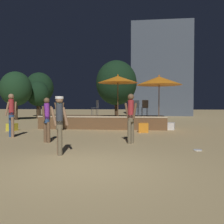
{
  "coord_description": "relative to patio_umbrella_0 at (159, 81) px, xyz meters",
  "views": [
    {
      "loc": [
        1.3,
        -5.32,
        1.42
      ],
      "look_at": [
        0.0,
        5.29,
        1.08
      ],
      "focal_mm": 40.0,
      "sensor_mm": 36.0,
      "label": 1
    }
  ],
  "objects": [
    {
      "name": "frisbee_disc",
      "position": [
        0.8,
        -5.79,
        -2.65
      ],
      "size": [
        0.26,
        0.26,
        0.03
      ],
      "color": "white",
      "rests_on": "ground"
    },
    {
      "name": "distant_building",
      "position": [
        1.37,
        17.89,
        2.97
      ],
      "size": [
        7.25,
        3.41,
        11.29
      ],
      "color": "#4C5666",
      "rests_on": "ground"
    },
    {
      "name": "bistro_chair_0",
      "position": [
        -5.98,
        1.34,
        -1.37
      ],
      "size": [
        0.46,
        0.47,
        0.9
      ],
      "rotation": [
        0.0,
        0.0,
        2.64
      ],
      "color": "#2D3338",
      "rests_on": "wooden_deck"
    },
    {
      "name": "person_3",
      "position": [
        -1.3,
        -4.65,
        -1.68
      ],
      "size": [
        0.5,
        0.37,
        1.79
      ],
      "rotation": [
        0.0,
        0.0,
        4.12
      ],
      "color": "#72664C",
      "rests_on": "ground"
    },
    {
      "name": "person_1",
      "position": [
        -3.17,
        -6.91,
        -1.76
      ],
      "size": [
        0.5,
        0.29,
        1.64
      ],
      "rotation": [
        0.0,
        0.0,
        2.01
      ],
      "color": "#72664C",
      "rests_on": "ground"
    },
    {
      "name": "background_tree_0",
      "position": [
        -11.05,
        9.74,
        -0.25
      ],
      "size": [
        2.22,
        2.22,
        3.66
      ],
      "color": "#3D2B1C",
      "rests_on": "ground"
    },
    {
      "name": "person_2",
      "position": [
        -6.46,
        -3.54,
        -1.63
      ],
      "size": [
        0.36,
        0.5,
        1.86
      ],
      "rotation": [
        0.0,
        0.0,
        2.56
      ],
      "color": "#997051",
      "rests_on": "ground"
    },
    {
      "name": "patio_umbrella_0",
      "position": [
        0.0,
        0.0,
        0.0
      ],
      "size": [
        2.44,
        2.44,
        2.98
      ],
      "color": "brown",
      "rests_on": "ground"
    },
    {
      "name": "background_tree_2",
      "position": [
        -12.47,
        13.44,
        0.57
      ],
      "size": [
        3.16,
        3.16,
        4.99
      ],
      "color": "#3D2B1C",
      "rests_on": "ground"
    },
    {
      "name": "bistro_chair_1",
      "position": [
        -3.61,
        0.91,
        -1.37
      ],
      "size": [
        0.46,
        0.46,
        0.9
      ],
      "rotation": [
        0.0,
        0.0,
        5.2
      ],
      "color": "#47474C",
      "rests_on": "wooden_deck"
    },
    {
      "name": "wooden_deck",
      "position": [
        -3.17,
        1.51,
        -2.33
      ],
      "size": [
        7.25,
        3.18,
        0.75
      ],
      "color": "brown",
      "rests_on": "ground"
    },
    {
      "name": "person_4",
      "position": [
        -4.39,
        -4.77,
        -1.78
      ],
      "size": [
        0.28,
        0.47,
        1.66
      ],
      "rotation": [
        0.0,
        0.0,
        5.85
      ],
      "color": "brown",
      "rests_on": "ground"
    },
    {
      "name": "bistro_chair_3",
      "position": [
        -1.27,
        2.11,
        -1.37
      ],
      "size": [
        0.42,
        0.42,
        0.9
      ],
      "rotation": [
        0.0,
        0.0,
        3.36
      ],
      "color": "#2D3338",
      "rests_on": "wooden_deck"
    },
    {
      "name": "background_tree_1",
      "position": [
        -12.14,
        7.53,
        0.12
      ],
      "size": [
        2.79,
        2.79,
        4.33
      ],
      "color": "#3D2B1C",
      "rests_on": "ground"
    },
    {
      "name": "ground_plane",
      "position": [
        -2.18,
        -8.28,
        -2.67
      ],
      "size": [
        120.0,
        120.0,
        0.0
      ],
      "primitive_type": "plane",
      "color": "tan"
    },
    {
      "name": "background_tree_3",
      "position": [
        -3.0,
        6.73,
        0.48
      ],
      "size": [
        3.31,
        3.31,
        4.98
      ],
      "color": "#3D2B1C",
      "rests_on": "ground"
    },
    {
      "name": "cube_seat_2",
      "position": [
        -0.83,
        -1.01,
        -2.43
      ],
      "size": [
        0.5,
        0.5,
        0.47
      ],
      "rotation": [
        0.0,
        0.0,
        0.05
      ],
      "color": "orange",
      "rests_on": "ground"
    },
    {
      "name": "bistro_chair_2",
      "position": [
        -0.74,
        0.94,
        -1.37
      ],
      "size": [
        0.41,
        0.42,
        0.9
      ],
      "rotation": [
        0.0,
        0.0,
        3.34
      ],
      "color": "#47474C",
      "rests_on": "wooden_deck"
    },
    {
      "name": "cube_seat_0",
      "position": [
        -7.78,
        -1.11,
        -2.47
      ],
      "size": [
        0.49,
        0.49,
        0.39
      ],
      "rotation": [
        0.0,
        0.0,
        -0.09
      ],
      "color": "yellow",
      "rests_on": "ground"
    },
    {
      "name": "person_0",
      "position": [
        -5.15,
        -1.16,
        -1.61
      ],
      "size": [
        0.52,
        0.31,
        1.83
      ],
      "rotation": [
        0.0,
        0.0,
        4.8
      ],
      "color": "#3F3F47",
      "rests_on": "ground"
    },
    {
      "name": "patio_umbrella_1",
      "position": [
        -2.22,
        -0.02,
        0.09
      ],
      "size": [
        2.19,
        2.19,
        3.04
      ],
      "color": "brown",
      "rests_on": "ground"
    },
    {
      "name": "cube_seat_1",
      "position": [
        0.6,
        0.52,
        -2.47
      ],
      "size": [
        0.71,
        0.71,
        0.39
      ],
      "rotation": [
        0.0,
        0.0,
        -0.21
      ],
      "color": "white",
      "rests_on": "ground"
    }
  ]
}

